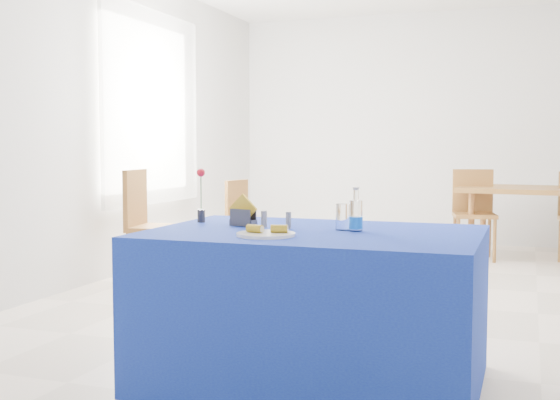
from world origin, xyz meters
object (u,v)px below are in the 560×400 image
Objects in this scene: chair_bg_left at (474,207)px; chair_win_b at (245,216)px; water_bottle at (356,216)px; chair_win_a at (148,218)px; plate at (266,234)px; blue_table at (314,307)px; oak_table at (537,195)px.

chair_win_b is at bearing -163.27° from chair_bg_left.
chair_win_a is at bearing 140.62° from water_bottle.
water_bottle is (0.35, 0.33, 0.06)m from plate.
blue_table is 1.90× the size of chair_win_b.
plate is at bearing -136.02° from water_bottle.
water_bottle is at bearing 43.98° from plate.
oak_table is (0.88, 4.34, -0.15)m from water_bottle.
chair_win_a is 1.30m from chair_win_b.
blue_table is at bearing -103.68° from oak_table.
blue_table is at bearing -161.64° from water_bottle.
blue_table is 0.49m from water_bottle.
plate is 2.90m from chair_win_a.
chair_bg_left reaches higher than oak_table.
chair_win_a reaches higher than chair_win_b.
chair_bg_left is at bearing 86.59° from water_bottle.
chair_win_b is at bearing -155.52° from oak_table.
plate is 1.27× the size of water_bottle.
water_bottle is at bearing -101.44° from oak_table.
plate is 4.83m from oak_table.
oak_table is 4.00m from chair_win_a.
chair_win_b reaches higher than blue_table.
oak_table is at bearing -60.17° from chair_win_a.
chair_win_b is at bearing -25.52° from chair_win_a.
plate reaches higher than oak_table.
water_bottle is 0.13× the size of oak_table.
oak_table is 1.73× the size of chair_bg_left.
water_bottle is at bearing 18.36° from blue_table.
water_bottle is at bearing -139.06° from chair_win_b.
plate reaches higher than blue_table.
water_bottle is 4.24m from chair_bg_left.
chair_win_b is (-1.53, 3.42, -0.28)m from plate.
blue_table is at bearing -107.40° from chair_bg_left.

